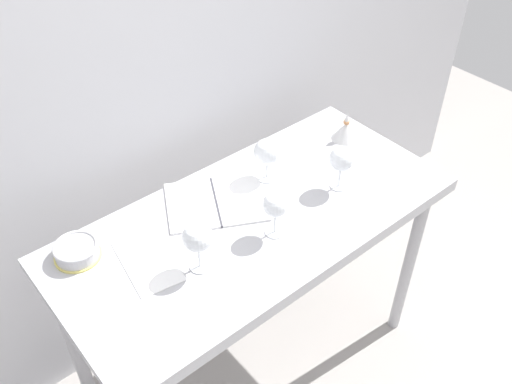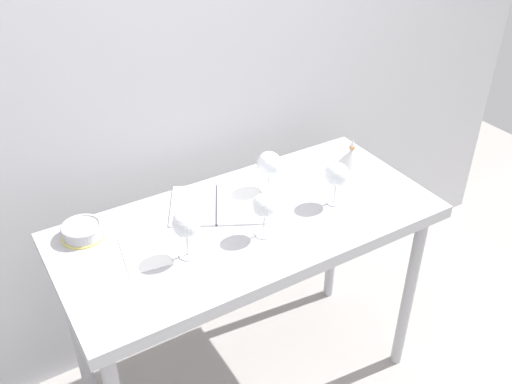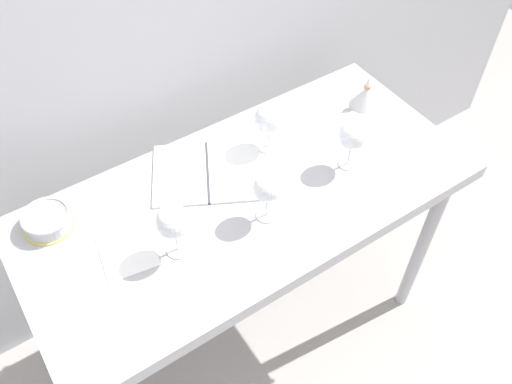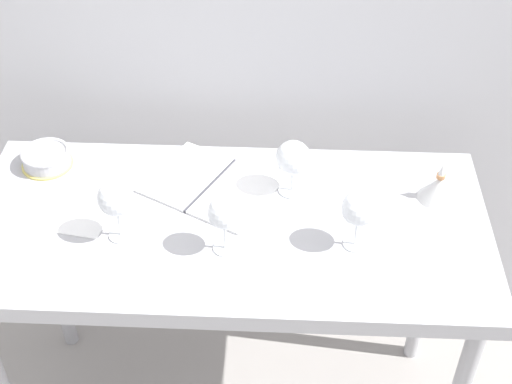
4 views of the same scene
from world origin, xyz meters
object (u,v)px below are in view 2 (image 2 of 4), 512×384
(wine_glass_far_right, at_px, (269,165))
(open_notebook, at_px, (217,205))
(decanter_funnel, at_px, (351,156))
(wine_glass_near_left, at_px, (186,225))
(wine_glass_near_right, at_px, (337,175))
(tasting_bowl, at_px, (82,230))
(wine_glass_near_center, at_px, (264,206))
(tasting_sheet_upper, at_px, (143,246))

(wine_glass_far_right, xyz_separation_m, open_notebook, (-0.23, 0.01, -0.11))
(wine_glass_far_right, relative_size, decanter_funnel, 1.38)
(wine_glass_near_left, relative_size, open_notebook, 0.42)
(wine_glass_near_right, relative_size, tasting_bowl, 1.16)
(wine_glass_near_right, bearing_deg, wine_glass_near_left, 179.44)
(wine_glass_near_center, height_order, open_notebook, wine_glass_near_center)
(wine_glass_near_right, distance_m, wine_glass_near_left, 0.61)
(wine_glass_far_right, bearing_deg, wine_glass_near_right, -51.47)
(wine_glass_near_center, distance_m, open_notebook, 0.28)
(wine_glass_far_right, height_order, tasting_sheet_upper, wine_glass_far_right)
(wine_glass_near_right, height_order, tasting_sheet_upper, wine_glass_near_right)
(tasting_sheet_upper, bearing_deg, wine_glass_near_center, -12.80)
(wine_glass_near_left, bearing_deg, tasting_bowl, 133.86)
(wine_glass_far_right, relative_size, wine_glass_near_center, 0.99)
(tasting_bowl, xyz_separation_m, decanter_funnel, (1.12, -0.09, 0.01))
(wine_glass_near_right, xyz_separation_m, wine_glass_near_center, (-0.33, -0.03, -0.00))
(open_notebook, bearing_deg, wine_glass_near_center, -48.12)
(wine_glass_near_center, xyz_separation_m, open_notebook, (-0.06, 0.24, -0.12))
(wine_glass_near_left, relative_size, wine_glass_near_center, 1.05)
(wine_glass_near_right, relative_size, tasting_sheet_upper, 0.66)
(tasting_sheet_upper, distance_m, tasting_bowl, 0.23)
(wine_glass_far_right, distance_m, tasting_sheet_upper, 0.57)
(wine_glass_near_right, distance_m, wine_glass_far_right, 0.26)
(wine_glass_near_right, relative_size, wine_glass_near_center, 1.02)
(tasting_sheet_upper, distance_m, decanter_funnel, 0.96)
(open_notebook, height_order, decanter_funnel, decanter_funnel)
(tasting_sheet_upper, bearing_deg, wine_glass_near_right, -0.88)
(wine_glass_near_right, height_order, decanter_funnel, wine_glass_near_right)
(wine_glass_far_right, bearing_deg, tasting_sheet_upper, -172.00)
(wine_glass_near_center, bearing_deg, tasting_sheet_upper, 158.03)
(open_notebook, height_order, tasting_sheet_upper, open_notebook)
(wine_glass_near_center, xyz_separation_m, tasting_sheet_upper, (-0.39, 0.16, -0.12))
(decanter_funnel, bearing_deg, wine_glass_near_center, -158.66)
(wine_glass_far_right, bearing_deg, wine_glass_near_center, -125.61)
(wine_glass_near_center, xyz_separation_m, decanter_funnel, (0.57, 0.22, -0.08))
(tasting_sheet_upper, bearing_deg, wine_glass_near_left, -37.92)
(wine_glass_near_right, xyz_separation_m, wine_glass_far_right, (-0.16, 0.21, -0.01))
(open_notebook, distance_m, decanter_funnel, 0.63)
(decanter_funnel, bearing_deg, tasting_sheet_upper, -176.08)
(open_notebook, bearing_deg, wine_glass_near_right, -0.47)
(wine_glass_near_right, relative_size, decanter_funnel, 1.43)
(wine_glass_near_right, xyz_separation_m, tasting_bowl, (-0.88, 0.29, -0.10))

